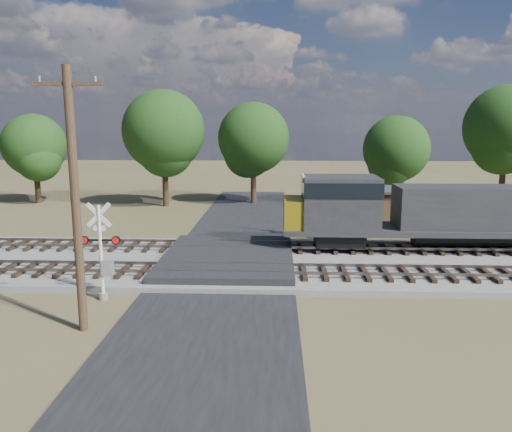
{
  "coord_description": "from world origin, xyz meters",
  "views": [
    {
      "loc": [
        2.59,
        -25.81,
        7.58
      ],
      "look_at": [
        1.46,
        2.0,
        2.45
      ],
      "focal_mm": 35.0,
      "sensor_mm": 36.0,
      "label": 1
    }
  ],
  "objects_px": {
    "utility_pole": "(75,196)",
    "crossing_signal_far": "(312,212)",
    "crossing_signal_near": "(103,260)",
    "equipment_shed": "(403,208)"
  },
  "relations": [
    {
      "from": "utility_pole",
      "to": "crossing_signal_far",
      "type": "bearing_deg",
      "value": 56.73
    },
    {
      "from": "utility_pole",
      "to": "equipment_shed",
      "type": "xyz_separation_m",
      "value": [
        16.6,
        19.6,
        -3.6
      ]
    },
    {
      "from": "crossing_signal_near",
      "to": "crossing_signal_far",
      "type": "distance_m",
      "value": 15.81
    },
    {
      "from": "crossing_signal_near",
      "to": "utility_pole",
      "type": "bearing_deg",
      "value": -86.0
    },
    {
      "from": "crossing_signal_far",
      "to": "equipment_shed",
      "type": "bearing_deg",
      "value": -157.51
    },
    {
      "from": "crossing_signal_near",
      "to": "crossing_signal_far",
      "type": "xyz_separation_m",
      "value": [
        9.85,
        12.36,
        -0.02
      ]
    },
    {
      "from": "utility_pole",
      "to": "equipment_shed",
      "type": "distance_m",
      "value": 25.93
    },
    {
      "from": "crossing_signal_near",
      "to": "utility_pole",
      "type": "height_order",
      "value": "utility_pole"
    },
    {
      "from": "crossing_signal_near",
      "to": "equipment_shed",
      "type": "xyz_separation_m",
      "value": [
        16.89,
        16.32,
        -0.32
      ]
    },
    {
      "from": "crossing_signal_far",
      "to": "equipment_shed",
      "type": "relative_size",
      "value": 0.93
    }
  ]
}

